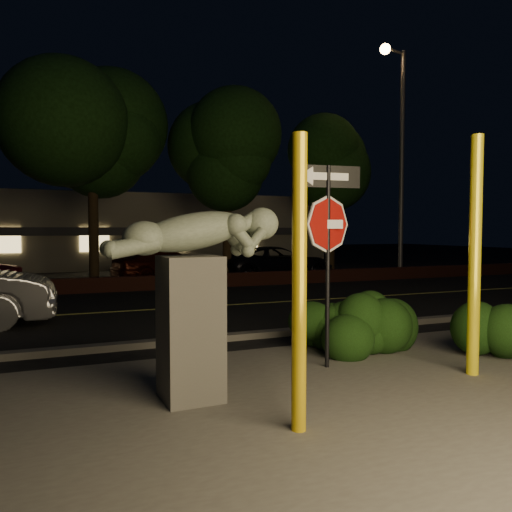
# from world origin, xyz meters

# --- Properties ---
(ground) EXTENTS (90.00, 90.00, 0.00)m
(ground) POSITION_xyz_m (0.00, 10.00, 0.00)
(ground) COLOR black
(ground) RESTS_ON ground
(patio) EXTENTS (14.00, 6.00, 0.02)m
(patio) POSITION_xyz_m (0.00, -1.00, 0.01)
(patio) COLOR #4C4944
(patio) RESTS_ON ground
(road) EXTENTS (80.00, 8.00, 0.01)m
(road) POSITION_xyz_m (0.00, 7.00, 0.01)
(road) COLOR black
(road) RESTS_ON ground
(lane_marking) EXTENTS (80.00, 0.12, 0.00)m
(lane_marking) POSITION_xyz_m (0.00, 7.00, 0.02)
(lane_marking) COLOR #C6C64F
(lane_marking) RESTS_ON road
(curb) EXTENTS (80.00, 0.25, 0.12)m
(curb) POSITION_xyz_m (0.00, 2.90, 0.06)
(curb) COLOR #4C4944
(curb) RESTS_ON ground
(brick_wall) EXTENTS (40.00, 0.35, 0.50)m
(brick_wall) POSITION_xyz_m (0.00, 11.30, 0.25)
(brick_wall) COLOR #471F17
(brick_wall) RESTS_ON ground
(parking_lot) EXTENTS (40.00, 12.00, 0.01)m
(parking_lot) POSITION_xyz_m (0.00, 17.00, 0.01)
(parking_lot) COLOR black
(parking_lot) RESTS_ON ground
(building) EXTENTS (22.00, 10.20, 4.00)m
(building) POSITION_xyz_m (0.00, 24.99, 2.00)
(building) COLOR gray
(building) RESTS_ON ground
(tree_far_b) EXTENTS (5.20, 5.20, 8.41)m
(tree_far_b) POSITION_xyz_m (-2.50, 13.20, 6.05)
(tree_far_b) COLOR black
(tree_far_b) RESTS_ON ground
(tree_far_c) EXTENTS (4.80, 4.80, 7.84)m
(tree_far_c) POSITION_xyz_m (2.50, 12.80, 5.66)
(tree_far_c) COLOR black
(tree_far_c) RESTS_ON ground
(tree_far_d) EXTENTS (4.40, 4.40, 7.42)m
(tree_far_d) POSITION_xyz_m (7.50, 13.30, 5.42)
(tree_far_d) COLOR black
(tree_far_d) RESTS_ON ground
(yellow_pole_left) EXTENTS (0.15, 0.15, 3.04)m
(yellow_pole_left) POSITION_xyz_m (-1.54, -1.40, 1.52)
(yellow_pole_left) COLOR gold
(yellow_pole_left) RESTS_ON ground
(yellow_pole_right) EXTENTS (0.17, 0.17, 3.40)m
(yellow_pole_right) POSITION_xyz_m (1.66, -0.55, 1.70)
(yellow_pole_right) COLOR yellow
(yellow_pole_right) RESTS_ON ground
(signpost) EXTENTS (1.02, 0.15, 3.02)m
(signpost) POSITION_xyz_m (-0.07, 0.55, 2.15)
(signpost) COLOR black
(signpost) RESTS_ON ground
(sculpture) EXTENTS (2.21, 0.72, 2.36)m
(sculpture) POSITION_xyz_m (-2.28, -0.06, 1.46)
(sculpture) COLOR #4C4944
(sculpture) RESTS_ON ground
(hedge_center) EXTENTS (1.90, 1.14, 0.93)m
(hedge_center) POSITION_xyz_m (0.80, 1.51, 0.46)
(hedge_center) COLOR black
(hedge_center) RESTS_ON ground
(hedge_right) EXTENTS (2.10, 1.61, 1.22)m
(hedge_right) POSITION_xyz_m (1.08, 1.10, 0.61)
(hedge_right) COLOR black
(hedge_right) RESTS_ON ground
(hedge_far_right) EXTENTS (1.54, 1.09, 0.99)m
(hedge_far_right) POSITION_xyz_m (3.00, -0.02, 0.49)
(hedge_far_right) COLOR black
(hedge_far_right) RESTS_ON ground
(streetlight) EXTENTS (1.42, 0.57, 9.62)m
(streetlight) POSITION_xyz_m (9.67, 11.47, 5.72)
(streetlight) COLOR #4C4D52
(streetlight) RESTS_ON ground
(parked_car_darkred) EXTENTS (4.74, 2.90, 1.28)m
(parked_car_darkred) POSITION_xyz_m (0.40, 14.44, 0.64)
(parked_car_darkred) COLOR #401007
(parked_car_darkred) RESTS_ON ground
(parked_car_dark) EXTENTS (5.07, 2.57, 1.37)m
(parked_car_dark) POSITION_xyz_m (4.85, 13.32, 0.69)
(parked_car_dark) COLOR black
(parked_car_dark) RESTS_ON ground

